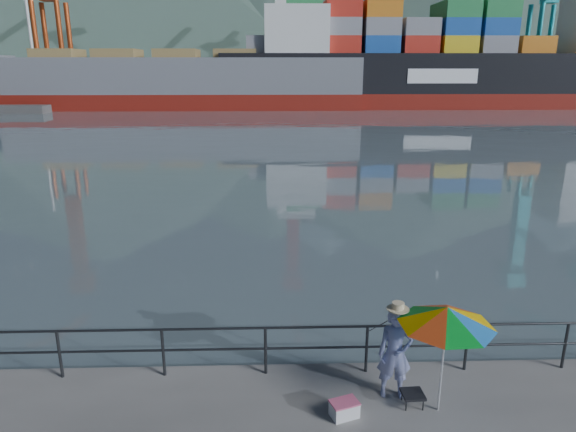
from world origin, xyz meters
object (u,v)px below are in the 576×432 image
Objects in this scene: cooler_bag at (344,410)px; bulk_carrier at (198,78)px; fisherman at (395,353)px; container_ship at (443,66)px; beach_umbrella at (447,316)px.

cooler_bag is 71.72m from bulk_carrier.
fisherman is at bearing -79.58° from bulk_carrier.
fisherman is at bearing -108.38° from container_ship.
beach_umbrella is (0.71, -0.46, 0.97)m from fisherman.
bulk_carrier is (-13.59, 70.49, 2.29)m from beach_umbrella.
cooler_bag is at bearing -145.25° from fisherman.
beach_umbrella is at bearing -28.59° from fisherman.
container_ship is (36.64, 1.49, 1.68)m from bulk_carrier.
bulk_carrier reaches higher than beach_umbrella.
fisherman is at bearing 11.13° from cooler_bag.
cooler_bag is (-0.98, -0.58, -0.73)m from fisherman.
container_ship is at bearing 2.34° from bulk_carrier.
bulk_carrier is at bearing 80.07° from cooler_bag.
container_ship is at bearing 75.74° from fisherman.
bulk_carrier is (-11.89, 70.62, 4.00)m from cooler_bag.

